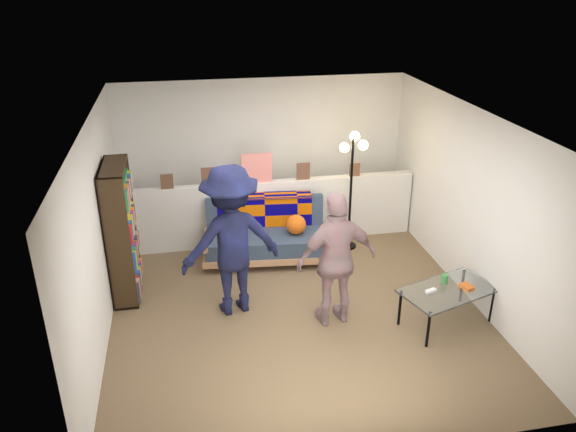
% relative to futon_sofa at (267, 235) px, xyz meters
% --- Properties ---
extents(ground, '(5.00, 5.00, 0.00)m').
position_rel_futon_sofa_xyz_m(ground, '(0.14, -1.31, -0.36)').
color(ground, brown).
rests_on(ground, ground).
extents(room_shell, '(4.60, 5.05, 2.45)m').
position_rel_futon_sofa_xyz_m(room_shell, '(0.14, -0.83, 1.31)').
color(room_shell, silver).
rests_on(room_shell, ground).
extents(half_wall_ledge, '(4.45, 0.15, 1.00)m').
position_rel_futon_sofa_xyz_m(half_wall_ledge, '(0.14, 0.49, 0.14)').
color(half_wall_ledge, silver).
rests_on(half_wall_ledge, ground).
extents(ledge_decor, '(2.97, 0.02, 0.45)m').
position_rel_futon_sofa_xyz_m(ledge_decor, '(-0.09, 0.47, 0.82)').
color(ledge_decor, brown).
rests_on(ledge_decor, half_wall_ledge).
extents(futon_sofa, '(1.88, 1.04, 0.78)m').
position_rel_futon_sofa_xyz_m(futon_sofa, '(0.00, 0.00, 0.00)').
color(futon_sofa, tan).
rests_on(futon_sofa, ground).
extents(bookshelf, '(0.29, 0.88, 1.76)m').
position_rel_futon_sofa_xyz_m(bookshelf, '(-1.95, -0.61, 0.46)').
color(bookshelf, black).
rests_on(bookshelf, ground).
extents(coffee_table, '(1.25, 0.93, 0.58)m').
position_rel_futon_sofa_xyz_m(coffee_table, '(1.84, -2.05, 0.08)').
color(coffee_table, black).
rests_on(coffee_table, ground).
extents(floor_lamp, '(0.37, 0.33, 1.78)m').
position_rel_futon_sofa_xyz_m(floor_lamp, '(1.29, 0.12, 0.90)').
color(floor_lamp, black).
rests_on(floor_lamp, ground).
extents(person_left, '(1.34, 0.94, 1.89)m').
position_rel_futon_sofa_xyz_m(person_left, '(-0.62, -1.25, 0.58)').
color(person_left, black).
rests_on(person_left, ground).
extents(person_right, '(1.01, 0.52, 1.65)m').
position_rel_futon_sofa_xyz_m(person_right, '(0.55, -1.75, 0.47)').
color(person_right, '#C27E87').
rests_on(person_right, ground).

